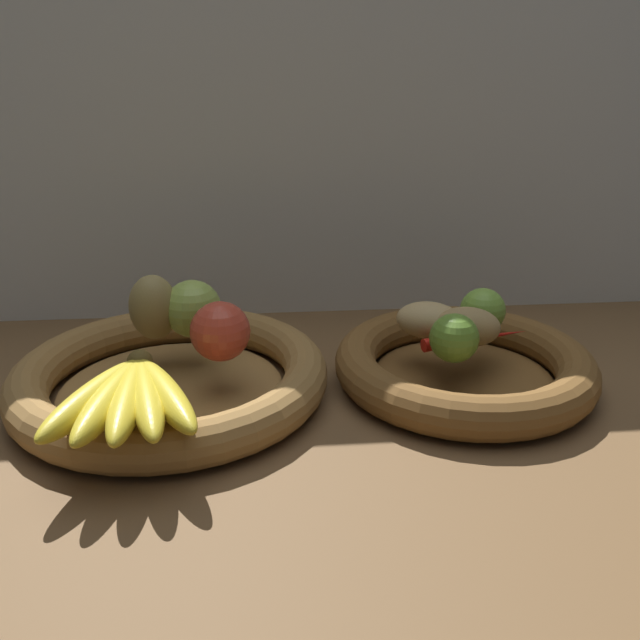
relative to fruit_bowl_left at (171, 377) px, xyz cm
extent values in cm
cube|color=brown|center=(19.50, -1.37, -3.90)|extent=(140.00, 90.00, 3.00)
cube|color=silver|center=(19.50, 28.63, 25.10)|extent=(140.00, 3.00, 55.00)
cylinder|color=olive|center=(0.00, 0.00, -1.90)|extent=(26.89, 26.89, 1.00)
torus|color=olive|center=(0.00, 0.00, 0.18)|extent=(37.97, 37.97, 5.17)
cylinder|color=brown|center=(36.21, 0.00, -1.90)|extent=(22.32, 22.32, 1.00)
torus|color=brown|center=(36.21, 0.00, 0.18)|extent=(32.39, 32.39, 5.17)
sphere|color=#99B74C|center=(2.46, 6.21, 6.43)|extent=(7.32, 7.32, 7.32)
sphere|color=#CC422D|center=(6.32, -1.76, 6.30)|extent=(7.06, 7.06, 7.06)
ellipsoid|color=olive|center=(-2.30, 5.82, 6.92)|extent=(8.13, 8.09, 8.30)
ellipsoid|color=gold|center=(-5.64, -12.96, 4.38)|extent=(9.35, 17.26, 3.21)
ellipsoid|color=gold|center=(-3.95, -13.43, 4.38)|extent=(6.14, 17.58, 3.21)
ellipsoid|color=gold|center=(-2.19, -13.56, 4.38)|extent=(3.74, 17.38, 3.21)
ellipsoid|color=gold|center=(-0.45, -13.33, 4.38)|extent=(7.15, 17.56, 3.21)
ellipsoid|color=gold|center=(1.21, -12.74, 4.38)|extent=(10.25, 17.01, 3.21)
sphere|color=brown|center=(-2.46, -4.92, 4.38)|extent=(2.89, 2.89, 2.89)
ellipsoid|color=#A38451|center=(36.21, 0.00, 5.24)|extent=(9.06, 6.90, 4.93)
ellipsoid|color=tan|center=(32.23, 3.10, 5.06)|extent=(9.90, 8.61, 4.57)
sphere|color=olive|center=(33.35, -4.29, 5.66)|extent=(5.78, 5.78, 5.78)
sphere|color=#7AAD3D|center=(39.55, 4.29, 5.68)|extent=(5.82, 5.82, 5.82)
cone|color=red|center=(37.59, 0.17, 3.61)|extent=(14.53, 5.03, 1.68)
camera|label=1|loc=(11.68, -72.29, 35.31)|focal=36.68mm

